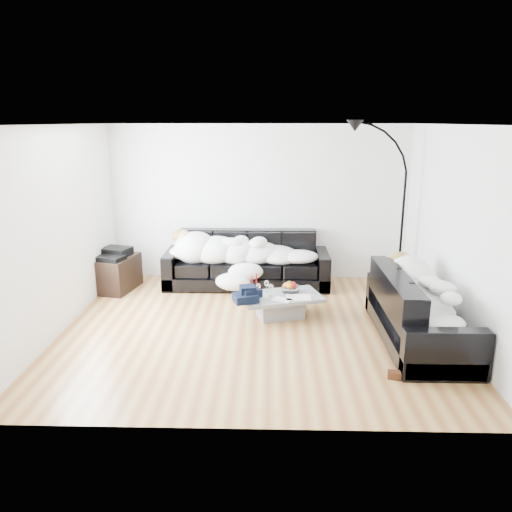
{
  "coord_description": "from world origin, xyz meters",
  "views": [
    {
      "loc": [
        0.18,
        -6.11,
        2.64
      ],
      "look_at": [
        0.0,
        0.3,
        0.9
      ],
      "focal_mm": 35.0,
      "sensor_mm": 36.0,
      "label": 1
    }
  ],
  "objects_px": {
    "candle_left": "(252,283)",
    "stereo": "(114,253)",
    "sleeper_right": "(421,292)",
    "wine_glass_c": "(271,290)",
    "shoes": "(405,372)",
    "coffee_table": "(281,306)",
    "candle_right": "(256,282)",
    "floor_lamp": "(402,220)",
    "wine_glass_b": "(258,289)",
    "av_cabinet": "(116,273)",
    "wine_glass_a": "(267,286)",
    "sofa_back": "(247,260)",
    "sleeper_back": "(247,248)",
    "fruit_bowl": "(290,287)",
    "sofa_right": "(420,308)"
  },
  "relations": [
    {
      "from": "sofa_right",
      "to": "shoes",
      "type": "height_order",
      "value": "sofa_right"
    },
    {
      "from": "candle_left",
      "to": "wine_glass_c",
      "type": "bearing_deg",
      "value": -38.34
    },
    {
      "from": "wine_glass_a",
      "to": "candle_right",
      "type": "bearing_deg",
      "value": 150.25
    },
    {
      "from": "sofa_right",
      "to": "wine_glass_a",
      "type": "relative_size",
      "value": 12.62
    },
    {
      "from": "wine_glass_c",
      "to": "av_cabinet",
      "type": "height_order",
      "value": "av_cabinet"
    },
    {
      "from": "wine_glass_a",
      "to": "sleeper_back",
      "type": "bearing_deg",
      "value": 105.72
    },
    {
      "from": "candle_right",
      "to": "stereo",
      "type": "height_order",
      "value": "stereo"
    },
    {
      "from": "av_cabinet",
      "to": "floor_lamp",
      "type": "relative_size",
      "value": 0.34
    },
    {
      "from": "sofa_back",
      "to": "av_cabinet",
      "type": "relative_size",
      "value": 3.38
    },
    {
      "from": "candle_right",
      "to": "stereo",
      "type": "distance_m",
      "value": 2.46
    },
    {
      "from": "sleeper_right",
      "to": "wine_glass_c",
      "type": "distance_m",
      "value": 1.97
    },
    {
      "from": "wine_glass_c",
      "to": "stereo",
      "type": "relative_size",
      "value": 0.38
    },
    {
      "from": "coffee_table",
      "to": "floor_lamp",
      "type": "bearing_deg",
      "value": 30.83
    },
    {
      "from": "wine_glass_b",
      "to": "shoes",
      "type": "relative_size",
      "value": 0.39
    },
    {
      "from": "av_cabinet",
      "to": "wine_glass_a",
      "type": "bearing_deg",
      "value": -9.85
    },
    {
      "from": "wine_glass_b",
      "to": "wine_glass_c",
      "type": "relative_size",
      "value": 0.94
    },
    {
      "from": "candle_left",
      "to": "stereo",
      "type": "distance_m",
      "value": 2.42
    },
    {
      "from": "sleeper_back",
      "to": "candle_right",
      "type": "relative_size",
      "value": 9.4
    },
    {
      "from": "sleeper_back",
      "to": "fruit_bowl",
      "type": "relative_size",
      "value": 9.22
    },
    {
      "from": "sleeper_right",
      "to": "floor_lamp",
      "type": "distance_m",
      "value": 1.94
    },
    {
      "from": "candle_left",
      "to": "av_cabinet",
      "type": "distance_m",
      "value": 2.42
    },
    {
      "from": "wine_glass_c",
      "to": "shoes",
      "type": "bearing_deg",
      "value": -48.06
    },
    {
      "from": "sleeper_right",
      "to": "stereo",
      "type": "height_order",
      "value": "sleeper_right"
    },
    {
      "from": "wine_glass_c",
      "to": "sleeper_right",
      "type": "bearing_deg",
      "value": -20.93
    },
    {
      "from": "coffee_table",
      "to": "wine_glass_a",
      "type": "height_order",
      "value": "wine_glass_a"
    },
    {
      "from": "fruit_bowl",
      "to": "candle_left",
      "type": "bearing_deg",
      "value": 175.79
    },
    {
      "from": "sofa_right",
      "to": "wine_glass_a",
      "type": "height_order",
      "value": "sofa_right"
    },
    {
      "from": "sleeper_right",
      "to": "wine_glass_c",
      "type": "height_order",
      "value": "sleeper_right"
    },
    {
      "from": "candle_left",
      "to": "shoes",
      "type": "distance_m",
      "value": 2.51
    },
    {
      "from": "fruit_bowl",
      "to": "shoes",
      "type": "xyz_separation_m",
      "value": [
        1.16,
        -1.77,
        -0.35
      ]
    },
    {
      "from": "sleeper_back",
      "to": "shoes",
      "type": "relative_size",
      "value": 5.6
    },
    {
      "from": "sofa_back",
      "to": "fruit_bowl",
      "type": "relative_size",
      "value": 10.9
    },
    {
      "from": "sleeper_right",
      "to": "fruit_bowl",
      "type": "height_order",
      "value": "sleeper_right"
    },
    {
      "from": "av_cabinet",
      "to": "floor_lamp",
      "type": "distance_m",
      "value": 4.61
    },
    {
      "from": "fruit_bowl",
      "to": "wine_glass_c",
      "type": "distance_m",
      "value": 0.32
    },
    {
      "from": "sofa_back",
      "to": "sleeper_right",
      "type": "relative_size",
      "value": 1.47
    },
    {
      "from": "wine_glass_c",
      "to": "candle_right",
      "type": "xyz_separation_m",
      "value": [
        -0.2,
        0.25,
        0.04
      ]
    },
    {
      "from": "shoes",
      "to": "floor_lamp",
      "type": "relative_size",
      "value": 0.17
    },
    {
      "from": "wine_glass_a",
      "to": "av_cabinet",
      "type": "relative_size",
      "value": 0.21
    },
    {
      "from": "sofa_right",
      "to": "wine_glass_c",
      "type": "xyz_separation_m",
      "value": [
        -1.82,
        0.7,
        -0.02
      ]
    },
    {
      "from": "wine_glass_c",
      "to": "candle_left",
      "type": "xyz_separation_m",
      "value": [
        -0.27,
        0.21,
        0.03
      ]
    },
    {
      "from": "sofa_back",
      "to": "sleeper_right",
      "type": "xyz_separation_m",
      "value": [
        2.22,
        -2.11,
        0.21
      ]
    },
    {
      "from": "coffee_table",
      "to": "candle_right",
      "type": "relative_size",
      "value": 4.55
    },
    {
      "from": "floor_lamp",
      "to": "wine_glass_b",
      "type": "bearing_deg",
      "value": -132.4
    },
    {
      "from": "sofa_back",
      "to": "wine_glass_b",
      "type": "distance_m",
      "value": 1.37
    },
    {
      "from": "sofa_right",
      "to": "av_cabinet",
      "type": "relative_size",
      "value": 2.67
    },
    {
      "from": "coffee_table",
      "to": "floor_lamp",
      "type": "height_order",
      "value": "floor_lamp"
    },
    {
      "from": "floor_lamp",
      "to": "stereo",
      "type": "bearing_deg",
      "value": -158.77
    },
    {
      "from": "fruit_bowl",
      "to": "candle_right",
      "type": "height_order",
      "value": "candle_right"
    },
    {
      "from": "candle_right",
      "to": "av_cabinet",
      "type": "xyz_separation_m",
      "value": [
        -2.29,
        0.89,
        -0.17
      ]
    }
  ]
}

